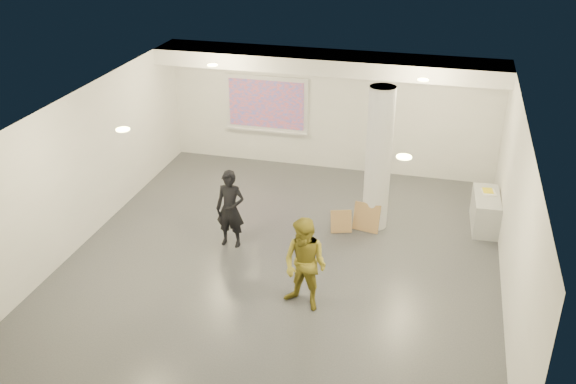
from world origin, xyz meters
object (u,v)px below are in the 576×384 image
(credenza, at_px, (485,211))
(man, at_px, (305,265))
(column, at_px, (378,159))
(projection_screen, at_px, (267,105))
(woman, at_px, (230,209))

(credenza, relative_size, man, 0.74)
(column, relative_size, projection_screen, 1.43)
(projection_screen, bearing_deg, credenza, -21.90)
(credenza, relative_size, woman, 0.78)
(woman, height_order, man, man)
(projection_screen, xyz_separation_m, woman, (0.47, -4.15, -0.74))
(man, bearing_deg, column, 95.71)
(projection_screen, distance_m, credenza, 5.85)
(projection_screen, distance_m, woman, 4.24)
(projection_screen, bearing_deg, woman, -83.53)
(column, xyz_separation_m, woman, (-2.63, -1.49, -0.71))
(woman, distance_m, man, 2.48)
(column, bearing_deg, man, -103.73)
(projection_screen, relative_size, credenza, 1.72)
(projection_screen, xyz_separation_m, credenza, (5.32, -2.14, -1.17))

